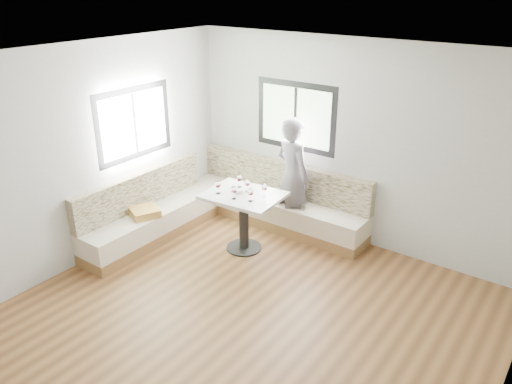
% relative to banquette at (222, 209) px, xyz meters
% --- Properties ---
extents(room, '(5.01, 5.01, 2.81)m').
position_rel_banquette_xyz_m(room, '(1.51, -1.55, 1.08)').
color(room, brown).
rests_on(room, ground).
extents(banquette, '(2.90, 2.80, 0.95)m').
position_rel_banquette_xyz_m(banquette, '(0.00, 0.00, 0.00)').
color(banquette, olive).
rests_on(banquette, ground).
extents(table, '(1.07, 0.86, 0.82)m').
position_rel_banquette_xyz_m(table, '(0.60, -0.27, 0.29)').
color(table, black).
rests_on(table, ground).
extents(person, '(0.73, 0.59, 1.73)m').
position_rel_banquette_xyz_m(person, '(0.85, 0.56, 0.53)').
color(person, '#605961').
rests_on(person, ground).
extents(olive_ramekin, '(0.11, 0.11, 0.04)m').
position_rel_banquette_xyz_m(olive_ramekin, '(0.53, -0.27, 0.52)').
color(olive_ramekin, white).
rests_on(olive_ramekin, table).
extents(wine_glass_a, '(0.08, 0.08, 0.18)m').
position_rel_banquette_xyz_m(wine_glass_a, '(0.32, -0.45, 0.62)').
color(wine_glass_a, white).
rests_on(wine_glass_a, table).
extents(wine_glass_b, '(0.08, 0.08, 0.18)m').
position_rel_banquette_xyz_m(wine_glass_b, '(0.60, -0.46, 0.62)').
color(wine_glass_b, white).
rests_on(wine_glass_b, table).
extents(wine_glass_c, '(0.08, 0.08, 0.18)m').
position_rel_banquette_xyz_m(wine_glass_c, '(0.82, -0.40, 0.62)').
color(wine_glass_c, white).
rests_on(wine_glass_c, table).
extents(wine_glass_d, '(0.08, 0.08, 0.18)m').
position_rel_banquette_xyz_m(wine_glass_d, '(0.60, -0.18, 0.62)').
color(wine_glass_d, white).
rests_on(wine_glass_d, table).
extents(wine_glass_e, '(0.08, 0.08, 0.18)m').
position_rel_banquette_xyz_m(wine_glass_e, '(0.87, -0.17, 0.62)').
color(wine_glass_e, white).
rests_on(wine_glass_e, table).
extents(wine_glass_f, '(0.08, 0.08, 0.18)m').
position_rel_banquette_xyz_m(wine_glass_f, '(0.41, -0.11, 0.62)').
color(wine_glass_f, white).
rests_on(wine_glass_f, table).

